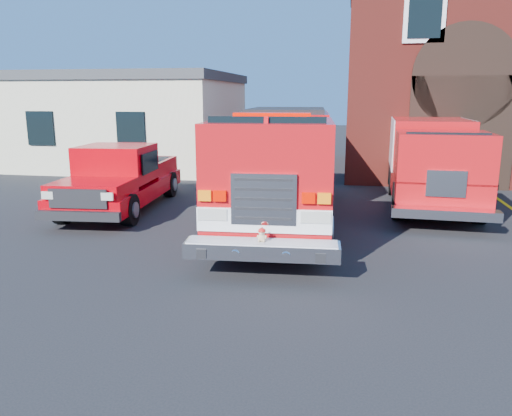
% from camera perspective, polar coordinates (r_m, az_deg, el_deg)
% --- Properties ---
extents(ground, '(100.00, 100.00, 0.00)m').
position_cam_1_polar(ground, '(10.58, 1.20, -5.48)').
color(ground, black).
rests_on(ground, ground).
extents(parking_stripe_far, '(0.12, 3.00, 0.01)m').
position_cam_1_polar(parking_stripe_far, '(17.92, 26.14, 0.76)').
color(parking_stripe_far, yellow).
rests_on(parking_stripe_far, ground).
extents(side_building, '(10.20, 8.20, 4.35)m').
position_cam_1_polar(side_building, '(25.29, -14.51, 9.78)').
color(side_building, beige).
rests_on(side_building, ground).
extents(fire_engine, '(3.27, 9.75, 2.96)m').
position_cam_1_polar(fire_engine, '(13.54, 2.92, 5.16)').
color(fire_engine, black).
rests_on(fire_engine, ground).
extents(pickup_truck, '(2.56, 6.02, 1.92)m').
position_cam_1_polar(pickup_truck, '(15.31, -15.16, 3.25)').
color(pickup_truck, black).
rests_on(pickup_truck, ground).
extents(secondary_truck, '(2.81, 8.03, 2.57)m').
position_cam_1_polar(secondary_truck, '(16.73, 19.32, 5.44)').
color(secondary_truck, black).
rests_on(secondary_truck, ground).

